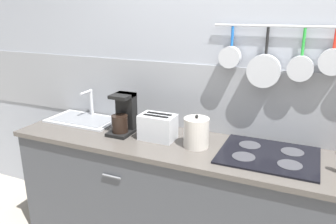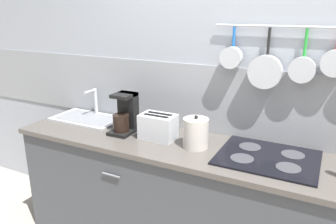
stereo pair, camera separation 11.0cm
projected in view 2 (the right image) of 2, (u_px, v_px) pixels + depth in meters
name	position (u px, v px, depth m)	size (l,w,h in m)	color
wall_back	(265.00, 86.00, 2.20)	(7.20, 0.15, 2.60)	#999EA8
cabinet_base	(243.00, 220.00, 2.17)	(3.35, 0.58, 0.85)	#3F4247
countertop	(248.00, 160.00, 2.03)	(3.39, 0.60, 0.03)	#4C4742
sink_basin	(88.00, 117.00, 2.73)	(0.57, 0.33, 0.24)	#B7BABF
coffee_maker	(125.00, 116.00, 2.42)	(0.16, 0.22, 0.29)	black
toaster	(158.00, 127.00, 2.29)	(0.26, 0.16, 0.18)	#B7BABF
kettle	(196.00, 133.00, 2.16)	(0.17, 0.17, 0.22)	beige
cooktop	(268.00, 157.00, 2.01)	(0.60, 0.49, 0.01)	black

